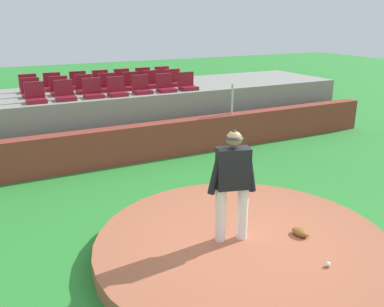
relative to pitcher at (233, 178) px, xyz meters
name	(u,v)px	position (x,y,z in m)	size (l,w,h in m)	color
ground_plane	(243,254)	(0.17, -0.10, -1.30)	(60.00, 60.00, 0.00)	#2C8531
pitchers_mound	(243,247)	(0.17, -0.10, -1.16)	(4.65, 4.65, 0.26)	#A85B3F
pitcher	(233,178)	(0.00, 0.00, 0.00)	(0.76, 0.39, 1.78)	white
baseball	(328,264)	(0.79, -1.27, -0.99)	(0.07, 0.07, 0.07)	white
fielding_glove	(300,232)	(1.04, -0.41, -0.98)	(0.30, 0.20, 0.11)	brown
brick_barrier	(134,144)	(0.17, 4.92, -0.82)	(15.49, 0.40, 0.95)	brown
fence_post_right	(232,99)	(3.11, 4.92, 0.09)	(0.06, 0.06, 0.86)	silver
bleacher_platform	(109,116)	(0.17, 7.10, -0.52)	(14.95, 3.06, 1.54)	gray
stadium_chair_0	(36,96)	(-1.96, 6.08, 0.40)	(0.48, 0.44, 0.50)	maroon
stadium_chair_1	(65,94)	(-1.23, 6.09, 0.40)	(0.48, 0.44, 0.50)	maroon
stadium_chair_2	(93,91)	(-0.51, 6.11, 0.40)	(0.48, 0.44, 0.50)	maroon
stadium_chair_3	(117,90)	(0.14, 6.08, 0.40)	(0.48, 0.44, 0.50)	maroon
stadium_chair_4	(142,88)	(0.87, 6.11, 0.40)	(0.48, 0.44, 0.50)	maroon
stadium_chair_5	(165,86)	(1.58, 6.08, 0.40)	(0.48, 0.44, 0.50)	maroon
stadium_chair_6	(187,84)	(2.29, 6.09, 0.40)	(0.48, 0.44, 0.50)	maroon
stadium_chair_7	(31,91)	(-1.96, 6.91, 0.40)	(0.48, 0.44, 0.50)	maroon
stadium_chair_8	(60,89)	(-1.22, 6.88, 0.40)	(0.48, 0.44, 0.50)	maroon
stadium_chair_9	(85,87)	(-0.53, 6.92, 0.40)	(0.48, 0.44, 0.50)	maroon
stadium_chair_10	(109,85)	(0.16, 6.92, 0.40)	(0.48, 0.44, 0.50)	maroon
stadium_chair_11	(132,84)	(0.85, 6.89, 0.40)	(0.48, 0.44, 0.50)	maroon
stadium_chair_12	(153,82)	(1.54, 6.94, 0.40)	(0.48, 0.44, 0.50)	maroon
stadium_chair_13	(174,81)	(2.25, 6.94, 0.40)	(0.48, 0.44, 0.50)	maroon
stadium_chair_14	(29,87)	(-1.92, 7.73, 0.40)	(0.48, 0.44, 0.50)	maroon
stadium_chair_15	(53,85)	(-1.25, 7.76, 0.40)	(0.48, 0.44, 0.50)	maroon
stadium_chair_16	(79,83)	(-0.51, 7.74, 0.40)	(0.48, 0.44, 0.50)	maroon
stadium_chair_17	(102,82)	(0.17, 7.71, 0.40)	(0.48, 0.44, 0.50)	maroon
stadium_chair_18	(123,80)	(0.86, 7.73, 0.40)	(0.48, 0.44, 0.50)	maroon
stadium_chair_19	(144,79)	(1.57, 7.75, 0.40)	(0.48, 0.44, 0.50)	maroon
stadium_chair_20	(163,77)	(2.24, 7.76, 0.40)	(0.48, 0.44, 0.50)	maroon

